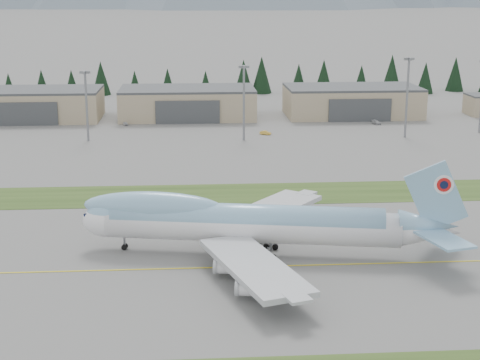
{
  "coord_description": "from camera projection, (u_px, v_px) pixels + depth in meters",
  "views": [
    {
      "loc": [
        -14.39,
        -113.71,
        44.18
      ],
      "look_at": [
        -4.62,
        26.73,
        8.0
      ],
      "focal_mm": 55.0,
      "sensor_mm": 36.0,
      "label": 1
    }
  ],
  "objects": [
    {
      "name": "hangar_right",
      "position": [
        352.0,
        101.0,
        268.34
      ],
      "size": [
        48.0,
        26.6,
        10.8
      ],
      "color": "gray",
      "rests_on": "ground"
    },
    {
      "name": "hangar_left",
      "position": [
        32.0,
        104.0,
        260.61
      ],
      "size": [
        48.0,
        26.6,
        10.8
      ],
      "color": "gray",
      "rests_on": "ground"
    },
    {
      "name": "conifer_belt",
      "position": [
        262.0,
        78.0,
        326.64
      ],
      "size": [
        272.18,
        15.28,
        16.93
      ],
      "color": "black",
      "rests_on": "ground"
    },
    {
      "name": "service_vehicle_b",
      "position": [
        265.0,
        135.0,
        233.79
      ],
      "size": [
        3.79,
        3.18,
        1.22
      ],
      "primitive_type": "imported",
      "rotation": [
        0.0,
        0.0,
        0.96
      ],
      "color": "gold",
      "rests_on": "ground"
    },
    {
      "name": "boeing_747_freighter",
      "position": [
        248.0,
        222.0,
        125.96
      ],
      "size": [
        66.96,
        56.63,
        17.56
      ],
      "rotation": [
        0.0,
        0.0,
        -0.18
      ],
      "color": "white",
      "rests_on": "ground"
    },
    {
      "name": "service_vehicle_c",
      "position": [
        376.0,
        124.0,
        252.28
      ],
      "size": [
        2.96,
        4.78,
        1.29
      ],
      "primitive_type": "imported",
      "rotation": [
        0.0,
        0.0,
        0.28
      ],
      "color": "#9D9FA2",
      "rests_on": "ground"
    },
    {
      "name": "hangar_center",
      "position": [
        188.0,
        103.0,
        264.3
      ],
      "size": [
        48.0,
        26.6,
        10.8
      ],
      "color": "gray",
      "rests_on": "ground"
    },
    {
      "name": "floodlight_masts",
      "position": [
        295.0,
        87.0,
        224.23
      ],
      "size": [
        191.09,
        10.63,
        24.7
      ],
      "color": "slate",
      "rests_on": "ground"
    },
    {
      "name": "ground",
      "position": [
        279.0,
        266.0,
        121.82
      ],
      "size": [
        7000.0,
        7000.0,
        0.0
      ],
      "primitive_type": "plane",
      "color": "#5E5E5C",
      "rests_on": "ground"
    },
    {
      "name": "taxiway_line_main",
      "position": [
        279.0,
        266.0,
        121.82
      ],
      "size": [
        400.0,
        0.4,
        0.02
      ],
      "primitive_type": "cube",
      "color": "gold",
      "rests_on": "ground"
    },
    {
      "name": "service_vehicle_a",
      "position": [
        126.0,
        125.0,
        250.22
      ],
      "size": [
        2.22,
        3.6,
        1.15
      ],
      "primitive_type": "imported",
      "rotation": [
        0.0,
        0.0,
        0.28
      ],
      "color": "silver",
      "rests_on": "ground"
    },
    {
      "name": "grass_strip_far",
      "position": [
        255.0,
        194.0,
        165.3
      ],
      "size": [
        400.0,
        18.0,
        0.08
      ],
      "primitive_type": "cube",
      "color": "#2A4318",
      "rests_on": "ground"
    }
  ]
}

